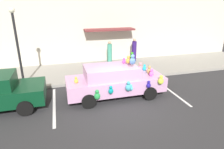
{
  "coord_description": "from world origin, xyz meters",
  "views": [
    {
      "loc": [
        -2.52,
        -7.11,
        4.29
      ],
      "look_at": [
        -0.0,
        1.81,
        0.9
      ],
      "focal_mm": 31.13,
      "sensor_mm": 36.0,
      "label": 1
    }
  ],
  "objects_px": {
    "street_lamp_post": "(17,40)",
    "pedestrian_near_shopfront": "(110,53)",
    "teddy_bear_on_sidewalk": "(140,67)",
    "pedestrian_walking_past": "(134,51)",
    "plush_covered_car": "(115,81)"
  },
  "relations": [
    {
      "from": "street_lamp_post",
      "to": "pedestrian_near_shopfront",
      "type": "relative_size",
      "value": 2.43
    },
    {
      "from": "street_lamp_post",
      "to": "pedestrian_near_shopfront",
      "type": "xyz_separation_m",
      "value": [
        5.53,
        2.68,
        -1.67
      ]
    },
    {
      "from": "teddy_bear_on_sidewalk",
      "to": "pedestrian_walking_past",
      "type": "height_order",
      "value": "pedestrian_walking_past"
    },
    {
      "from": "teddy_bear_on_sidewalk",
      "to": "pedestrian_walking_past",
      "type": "distance_m",
      "value": 2.43
    },
    {
      "from": "street_lamp_post",
      "to": "plush_covered_car",
      "type": "bearing_deg",
      "value": -27.45
    },
    {
      "from": "teddy_bear_on_sidewalk",
      "to": "pedestrian_near_shopfront",
      "type": "xyz_separation_m",
      "value": [
        -1.44,
        2.28,
        0.49
      ]
    },
    {
      "from": "plush_covered_car",
      "to": "teddy_bear_on_sidewalk",
      "type": "relative_size",
      "value": 7.81
    },
    {
      "from": "plush_covered_car",
      "to": "street_lamp_post",
      "type": "relative_size",
      "value": 1.17
    },
    {
      "from": "teddy_bear_on_sidewalk",
      "to": "pedestrian_walking_past",
      "type": "xyz_separation_m",
      "value": [
        0.48,
        2.32,
        0.52
      ]
    },
    {
      "from": "teddy_bear_on_sidewalk",
      "to": "pedestrian_walking_past",
      "type": "bearing_deg",
      "value": 78.24
    },
    {
      "from": "teddy_bear_on_sidewalk",
      "to": "pedestrian_near_shopfront",
      "type": "height_order",
      "value": "pedestrian_near_shopfront"
    },
    {
      "from": "teddy_bear_on_sidewalk",
      "to": "plush_covered_car",
      "type": "bearing_deg",
      "value": -133.05
    },
    {
      "from": "teddy_bear_on_sidewalk",
      "to": "street_lamp_post",
      "type": "height_order",
      "value": "street_lamp_post"
    },
    {
      "from": "street_lamp_post",
      "to": "pedestrian_walking_past",
      "type": "distance_m",
      "value": 8.1
    },
    {
      "from": "plush_covered_car",
      "to": "pedestrian_walking_past",
      "type": "bearing_deg",
      "value": 59.08
    }
  ]
}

